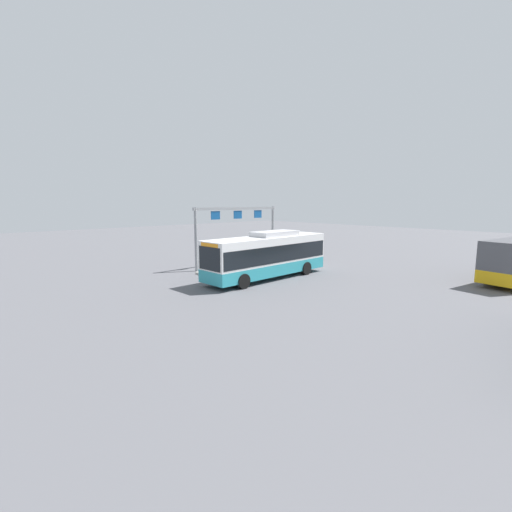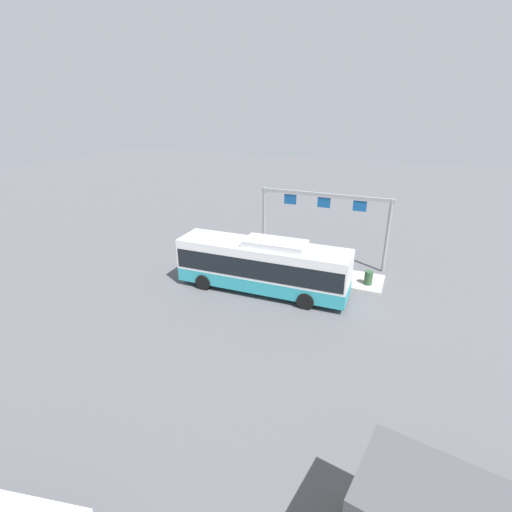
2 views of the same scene
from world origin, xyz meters
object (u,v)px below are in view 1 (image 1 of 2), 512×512
at_px(bus_main, 267,254).
at_px(trash_bin, 289,257).
at_px(person_boarding, 213,261).
at_px(person_waiting_mid, 224,262).
at_px(person_waiting_near, 223,259).
at_px(person_waiting_far, 233,260).

height_order(bus_main, trash_bin, bus_main).
xyz_separation_m(person_boarding, person_waiting_mid, (-0.54, 0.78, 0.00)).
distance_m(person_waiting_near, person_waiting_mid, 1.15).
relative_size(bus_main, person_boarding, 6.41).
xyz_separation_m(person_waiting_mid, person_waiting_far, (-1.04, -0.13, 0.00)).
relative_size(person_waiting_near, trash_bin, 1.86).
distance_m(bus_main, person_waiting_near, 4.30).
xyz_separation_m(person_waiting_mid, trash_bin, (-7.63, -0.00, -0.44)).
bearing_deg(person_waiting_mid, person_boarding, -174.38).
xyz_separation_m(person_boarding, person_waiting_far, (-1.58, 0.65, 0.00)).
xyz_separation_m(bus_main, person_boarding, (2.10, -3.94, -0.76)).
bearing_deg(trash_bin, person_boarding, -5.43).
height_order(bus_main, person_waiting_near, bus_main).
relative_size(person_waiting_mid, trash_bin, 1.86).
bearing_deg(person_waiting_near, person_waiting_mid, -28.77).
height_order(person_waiting_near, person_waiting_far, same).
relative_size(bus_main, trash_bin, 11.89).
relative_size(person_boarding, person_waiting_mid, 1.00).
relative_size(person_boarding, person_waiting_far, 1.00).
distance_m(bus_main, person_boarding, 4.53).
bearing_deg(person_waiting_far, bus_main, 40.39).
height_order(person_waiting_near, person_waiting_mid, same).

